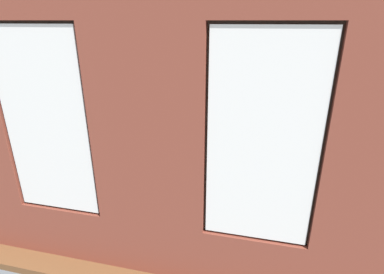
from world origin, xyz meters
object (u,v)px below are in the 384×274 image
potted_plant_corner_far_left (360,217)px  coffee_table (196,157)px  potted_plant_corner_near_left (314,117)px  remote_gray (187,151)px  potted_plant_between_couches (212,209)px  table_plant_small (171,149)px  tv_flatscreen (67,127)px  potted_plant_near_tv (65,170)px  couch_by_window (122,208)px  remote_black (219,153)px  remote_silver (200,157)px  couch_left (317,177)px  potted_plant_foreground_right (130,113)px  cup_ceramic (196,153)px  potted_plant_mid_room_small (260,135)px  media_console (72,157)px  potted_plant_by_left_couch (289,144)px

potted_plant_corner_far_left → coffee_table: bearing=-39.9°
coffee_table → potted_plant_corner_near_left: size_ratio=1.30×
remote_gray → potted_plant_between_couches: bearing=42.5°
table_plant_small → tv_flatscreen: tv_flatscreen is taller
potted_plant_near_tv → couch_by_window: bearing=158.2°
couch_by_window → potted_plant_corner_near_left: 4.79m
table_plant_small → tv_flatscreen: (2.00, 0.33, 0.41)m
remote_black → remote_gray: same height
remote_silver → potted_plant_corner_far_left: bearing=-77.1°
coffee_table → potted_plant_between_couches: size_ratio=1.99×
couch_left → remote_silver: couch_left is taller
coffee_table → potted_plant_foreground_right: (2.16, -1.71, 0.26)m
cup_ceramic → table_plant_small: 0.49m
remote_gray → potted_plant_mid_room_small: 1.73m
media_console → tv_flatscreen: size_ratio=0.99×
remote_black → potted_plant_near_tv: bearing=-26.2°
tv_flatscreen → coffee_table: bearing=-169.6°
cup_ceramic → potted_plant_corner_far_left: 3.12m
remote_silver → potted_plant_corner_far_left: 2.95m
tv_flatscreen → potted_plant_near_tv: (-0.55, 0.94, -0.40)m
potted_plant_between_couches → potted_plant_by_left_couch: bearing=-111.9°
remote_black → potted_plant_mid_room_small: size_ratio=0.23×
table_plant_small → potted_plant_between_couches: size_ratio=0.29×
couch_by_window → potted_plant_by_left_couch: (-2.49, -2.98, 0.03)m
remote_gray → potted_plant_foreground_right: 2.55m
media_console → potted_plant_corner_far_left: 5.11m
remote_black → remote_gray: size_ratio=1.00×
potted_plant_between_couches → media_console: bearing=-24.1°
cup_ceramic → potted_plant_corner_far_left: size_ratio=0.06×
couch_by_window → remote_black: size_ratio=10.19×
potted_plant_between_couches → tv_flatscreen: bearing=-24.1°
remote_silver → potted_plant_between_couches: bearing=-110.7°
remote_gray → potted_plant_between_couches: potted_plant_between_couches is taller
couch_by_window → cup_ceramic: couch_by_window is taller
table_plant_small → potted_plant_mid_room_small: 2.08m
table_plant_small → potted_plant_by_left_couch: size_ratio=0.40×
potted_plant_between_couches → potted_plant_corner_near_left: 4.02m
remote_black → potted_plant_corner_far_left: size_ratio=0.11×
coffee_table → remote_silver: size_ratio=9.24×
couch_by_window → table_plant_small: size_ratio=7.50×
media_console → potted_plant_near_tv: bearing=120.3°
remote_silver → potted_plant_corner_near_left: potted_plant_corner_near_left is taller
potted_plant_between_couches → potted_plant_mid_room_small: size_ratio=1.06×
tv_flatscreen → potted_plant_corner_near_left: (-4.84, -2.23, -0.14)m
couch_by_window → media_console: (1.79, -1.44, -0.04)m
media_console → potted_plant_foreground_right: size_ratio=0.69×
media_console → potted_plant_foreground_right: bearing=-98.0°
couch_left → cup_ceramic: bearing=-98.8°
media_console → potted_plant_near_tv: 1.12m
remote_gray → potted_plant_corner_near_left: (-2.56, -1.67, 0.39)m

